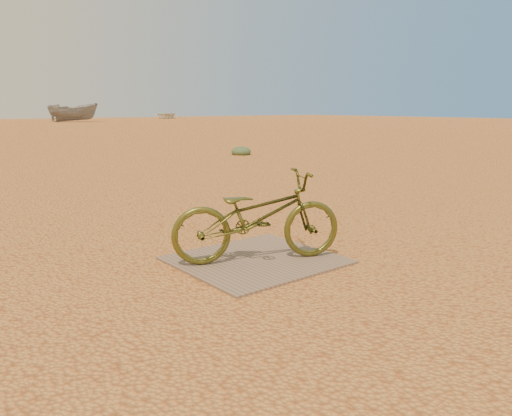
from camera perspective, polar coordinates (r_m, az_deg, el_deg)
ground at (r=5.12m, az=-0.46°, el=-4.79°), size 120.00×120.00×0.00m
plywood_board at (r=4.75m, az=0.00°, el=-5.97°), size 1.43×1.31×0.02m
bicycle at (r=4.61m, az=0.16°, el=-0.98°), size 1.68×1.16×0.84m
boat_mid_right at (r=50.85m, az=-20.15°, el=10.21°), size 4.81×3.05×1.74m
boat_far_right at (r=62.41m, az=-10.23°, el=10.48°), size 5.26×5.68×0.96m
kale_b at (r=15.21m, az=-1.71°, el=6.10°), size 0.59×0.59×0.33m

